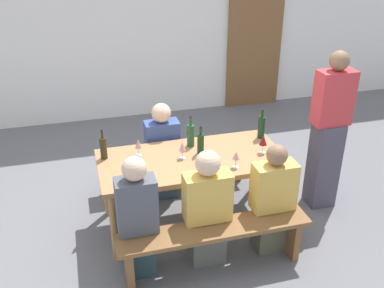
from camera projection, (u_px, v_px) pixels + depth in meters
ground_plane at (192, 221)px, 4.63m from camera, size 24.00×24.00×0.00m
back_wall at (137, 12)px, 6.53m from camera, size 14.00×0.20×3.20m
wooden_door at (255, 43)px, 7.10m from camera, size 0.90×0.06×2.10m
tasting_table at (192, 165)px, 4.33m from camera, size 1.80×0.86×0.75m
bench_near at (214, 237)px, 3.85m from camera, size 1.70×0.30×0.45m
bench_far at (175, 159)px, 5.10m from camera, size 1.70×0.30×0.45m
wine_bottle_0 at (103, 148)px, 4.23m from camera, size 0.07×0.07×0.30m
wine_bottle_1 at (201, 143)px, 4.33m from camera, size 0.07×0.07×0.29m
wine_bottle_2 at (261, 127)px, 4.63m from camera, size 0.07×0.07×0.32m
wine_bottle_3 at (191, 135)px, 4.46m from camera, size 0.08×0.08×0.33m
wine_glass_0 at (182, 147)px, 4.23m from camera, size 0.07×0.07×0.17m
wine_glass_1 at (263, 141)px, 4.32m from camera, size 0.08×0.08×0.19m
wine_glass_2 at (236, 156)px, 4.07m from camera, size 0.07×0.07×0.17m
wine_glass_3 at (138, 144)px, 4.28m from camera, size 0.06×0.06×0.18m
seated_guest_near_0 at (138, 220)px, 3.73m from camera, size 0.34×0.24×1.15m
seated_guest_near_1 at (207, 210)px, 3.89m from camera, size 0.41×0.24×1.12m
seated_guest_near_2 at (272, 202)px, 4.04m from camera, size 0.39×0.24×1.09m
seated_guest_far_0 at (163, 153)px, 4.85m from camera, size 0.36×0.24×1.11m
standing_host at (328, 135)px, 4.56m from camera, size 0.37×0.24×1.71m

